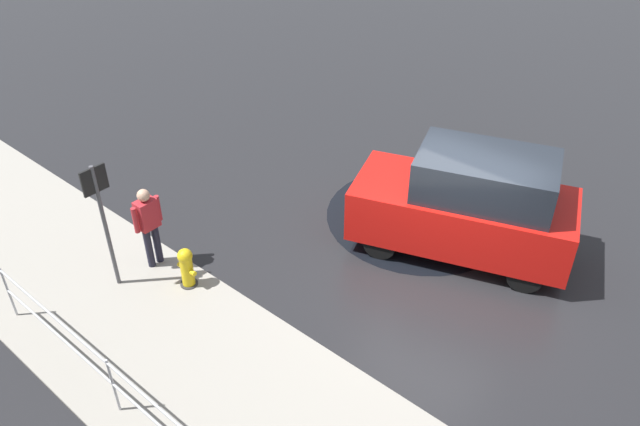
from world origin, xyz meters
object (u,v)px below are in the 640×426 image
at_px(pedestrian, 148,222).
at_px(sign_post, 102,210).
at_px(fire_hydrant, 187,268).
at_px(moving_hatchback, 468,205).

distance_m(pedestrian, sign_post, 0.98).
distance_m(fire_hydrant, sign_post, 1.71).
bearing_deg(moving_hatchback, pedestrian, 44.95).
height_order(pedestrian, sign_post, sign_post).
relative_size(moving_hatchback, sign_post, 1.77).
xyz_separation_m(moving_hatchback, sign_post, (4.05, 4.75, 0.55)).
distance_m(moving_hatchback, fire_hydrant, 5.07).
distance_m(moving_hatchback, sign_post, 6.27).
distance_m(moving_hatchback, pedestrian, 5.65).
bearing_deg(sign_post, fire_hydrant, -141.52).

